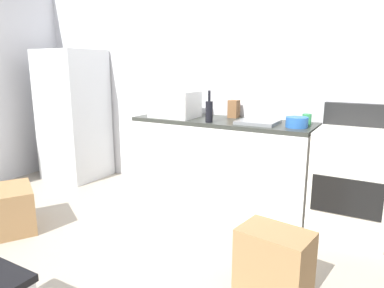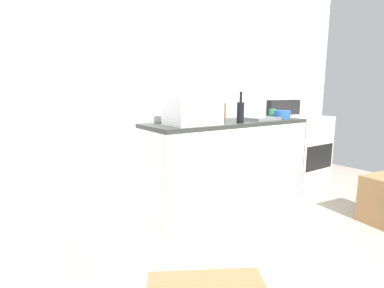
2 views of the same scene
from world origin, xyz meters
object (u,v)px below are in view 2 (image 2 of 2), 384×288
Objects in this scene: wine_bottle at (240,112)px; coffee_mug at (272,113)px; stove_oven at (298,149)px; knife_block at (219,111)px; mixing_bowl at (282,114)px; microwave at (192,110)px.

wine_bottle is 3.00× the size of coffee_mug.
stove_oven is 1.30m from knife_block.
wine_bottle reaches higher than coffee_mug.
mixing_bowl is (0.79, 0.13, -0.06)m from wine_bottle.
stove_oven reaches higher than coffee_mug.
wine_bottle is (0.47, -0.13, -0.03)m from microwave.
mixing_bowl is (-0.05, -0.18, -0.00)m from coffee_mug.
wine_bottle reaches higher than mixing_bowl.
coffee_mug is at bearing 75.54° from mixing_bowl.
coffee_mug is at bearing 168.02° from stove_oven.
mixing_bowl is at bearing -0.14° from microwave.
wine_bottle is at bearing -170.58° from mixing_bowl.
knife_block reaches higher than coffee_mug.
microwave reaches higher than coffee_mug.
stove_oven is at bearing -9.04° from knife_block.
coffee_mug is 0.53× the size of mixing_bowl.
microwave is at bearing -153.54° from knife_block.
coffee_mug is (-0.42, 0.09, 0.48)m from stove_oven.
knife_block is at bearing 172.62° from coffee_mug.
microwave is 1.26m from mixing_bowl.
microwave is at bearing 179.86° from mixing_bowl.
microwave is 2.56× the size of knife_block.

